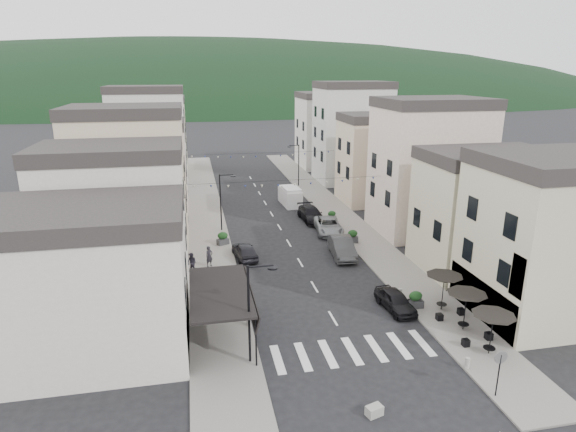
% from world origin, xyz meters
% --- Properties ---
extents(ground, '(700.00, 700.00, 0.00)m').
position_xyz_m(ground, '(0.00, 0.00, 0.00)').
color(ground, black).
rests_on(ground, ground).
extents(sidewalk_left, '(4.00, 76.00, 0.12)m').
position_xyz_m(sidewalk_left, '(-7.50, 32.00, 0.06)').
color(sidewalk_left, slate).
rests_on(sidewalk_left, ground).
extents(sidewalk_right, '(4.00, 76.00, 0.12)m').
position_xyz_m(sidewalk_right, '(7.50, 32.00, 0.06)').
color(sidewalk_right, slate).
rests_on(sidewalk_right, ground).
extents(hill_backdrop, '(640.00, 360.00, 70.00)m').
position_xyz_m(hill_backdrop, '(0.00, 300.00, 0.00)').
color(hill_backdrop, black).
rests_on(hill_backdrop, ground).
extents(boutique_building, '(12.00, 8.00, 8.00)m').
position_xyz_m(boutique_building, '(-15.50, 5.00, 4.00)').
color(boutique_building, beige).
rests_on(boutique_building, ground).
extents(bistro_building, '(10.00, 8.00, 10.00)m').
position_xyz_m(bistro_building, '(14.50, 4.00, 5.00)').
color(bistro_building, '#BEB797').
rests_on(bistro_building, ground).
extents(boutique_awning, '(3.77, 7.50, 3.28)m').
position_xyz_m(boutique_awning, '(-7.25, 5.00, 3.11)').
color(boutique_awning, black).
rests_on(boutique_awning, ground).
extents(buildings_row_left, '(10.20, 54.16, 14.00)m').
position_xyz_m(buildings_row_left, '(-14.50, 37.75, 6.12)').
color(buildings_row_left, beige).
rests_on(buildings_row_left, ground).
extents(buildings_row_right, '(10.20, 54.16, 14.50)m').
position_xyz_m(buildings_row_right, '(14.50, 36.59, 6.32)').
color(buildings_row_right, '#BEB797').
rests_on(buildings_row_right, ground).
extents(cafe_terrace, '(2.50, 8.10, 2.53)m').
position_xyz_m(cafe_terrace, '(7.70, 2.80, 2.36)').
color(cafe_terrace, black).
rests_on(cafe_terrace, ground).
extents(streetlamp_left_near, '(1.70, 0.56, 6.00)m').
position_xyz_m(streetlamp_left_near, '(-5.82, 2.00, 3.70)').
color(streetlamp_left_near, black).
rests_on(streetlamp_left_near, ground).
extents(streetlamp_left_far, '(1.70, 0.56, 6.00)m').
position_xyz_m(streetlamp_left_far, '(-5.82, 26.00, 3.70)').
color(streetlamp_left_far, black).
rests_on(streetlamp_left_far, ground).
extents(streetlamp_right_far, '(1.70, 0.56, 6.00)m').
position_xyz_m(streetlamp_right_far, '(5.82, 44.00, 3.70)').
color(streetlamp_right_far, black).
rests_on(streetlamp_right_far, ground).
extents(traffic_sign, '(0.70, 0.07, 2.70)m').
position_xyz_m(traffic_sign, '(5.80, -3.50, 1.93)').
color(traffic_sign, black).
rests_on(traffic_sign, ground).
extents(bollards, '(11.66, 10.26, 0.60)m').
position_xyz_m(bollards, '(0.00, 5.50, 0.42)').
color(bollards, gray).
rests_on(bollards, ground).
extents(bunting_near, '(19.00, 0.28, 0.62)m').
position_xyz_m(bunting_near, '(0.00, 22.00, 5.65)').
color(bunting_near, black).
rests_on(bunting_near, ground).
extents(bunting_far, '(19.00, 0.28, 0.62)m').
position_xyz_m(bunting_far, '(0.00, 38.00, 5.65)').
color(bunting_far, black).
rests_on(bunting_far, ground).
extents(parked_car_a, '(2.01, 4.17, 1.37)m').
position_xyz_m(parked_car_a, '(4.60, 6.36, 0.69)').
color(parked_car_a, black).
rests_on(parked_car_a, ground).
extents(parked_car_b, '(2.32, 5.34, 1.71)m').
position_xyz_m(parked_car_b, '(4.00, 16.74, 0.85)').
color(parked_car_b, '#303032').
rests_on(parked_car_b, ground).
extents(parked_car_c, '(3.11, 5.70, 1.52)m').
position_xyz_m(parked_car_c, '(4.60, 23.28, 0.76)').
color(parked_car_c, gray).
rests_on(parked_car_c, ground).
extents(parked_car_d, '(2.43, 5.38, 1.53)m').
position_xyz_m(parked_car_d, '(3.86, 27.55, 0.76)').
color(parked_car_d, black).
rests_on(parked_car_d, ground).
extents(parked_car_e, '(2.24, 4.40, 1.43)m').
position_xyz_m(parked_car_e, '(-4.60, 17.95, 0.72)').
color(parked_car_e, black).
rests_on(parked_car_e, ground).
extents(delivery_van, '(2.19, 4.94, 2.32)m').
position_xyz_m(delivery_van, '(2.93, 34.53, 1.14)').
color(delivery_van, silver).
rests_on(delivery_van, ground).
extents(pedestrian_a, '(0.78, 0.71, 1.80)m').
position_xyz_m(pedestrian_a, '(-7.75, 16.41, 1.02)').
color(pedestrian_a, black).
rests_on(pedestrian_a, sidewalk_left).
extents(pedestrian_b, '(1.04, 1.02, 1.69)m').
position_xyz_m(pedestrian_b, '(-9.20, 15.39, 0.97)').
color(pedestrian_b, black).
rests_on(pedestrian_b, sidewalk_left).
extents(concrete_block_a, '(0.91, 0.71, 0.50)m').
position_xyz_m(concrete_block_a, '(-0.75, -3.52, 0.25)').
color(concrete_block_a, gray).
rests_on(concrete_block_a, ground).
extents(planter_la, '(1.18, 0.90, 1.18)m').
position_xyz_m(planter_la, '(-7.43, 8.87, 0.69)').
color(planter_la, '#333235').
rests_on(planter_la, sidewalk_left).
extents(planter_lb, '(1.25, 1.01, 1.23)m').
position_xyz_m(planter_lb, '(-6.27, 21.59, 0.72)').
color(planter_lb, '#323235').
rests_on(planter_lb, sidewalk_left).
extents(planter_ra, '(1.10, 0.62, 1.22)m').
position_xyz_m(planter_ra, '(6.00, 6.18, 0.71)').
color(planter_ra, '#2E2E31').
rests_on(planter_ra, sidewalk_right).
extents(planter_rb, '(1.23, 0.89, 1.24)m').
position_xyz_m(planter_rb, '(6.00, 19.73, 0.72)').
color(planter_rb, '#303033').
rests_on(planter_rb, sidewalk_right).
extents(planter_rc, '(1.11, 0.80, 1.12)m').
position_xyz_m(planter_rc, '(6.00, 26.80, 0.66)').
color(planter_rc, '#2B2B2E').
rests_on(planter_rc, sidewalk_right).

